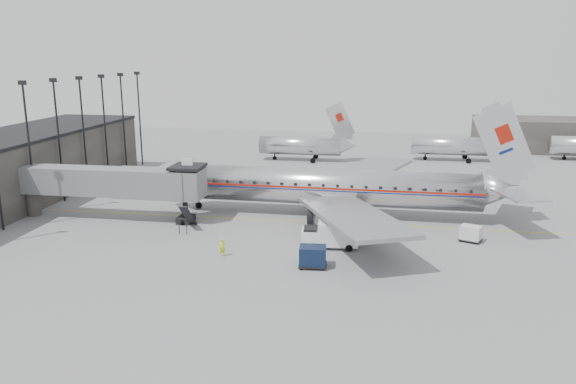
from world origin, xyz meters
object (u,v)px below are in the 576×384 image
(airliner, at_px, (337,187))
(ramp_worker, at_px, (222,247))
(service_van, at_px, (331,234))
(baggage_cart_white, at_px, (471,233))
(baggage_cart_navy, at_px, (313,256))

(airliner, distance_m, ramp_worker, 17.79)
(service_van, xyz_separation_m, baggage_cart_white, (13.53, 4.00, -0.49))
(airliner, xyz_separation_m, service_van, (0.33, -10.99, -2.02))
(airliner, relative_size, baggage_cart_white, 17.09)
(airliner, distance_m, service_van, 11.18)
(baggage_cart_navy, bearing_deg, baggage_cart_white, 28.66)
(service_van, distance_m, baggage_cart_navy, 5.48)
(baggage_cart_navy, bearing_deg, service_van, 74.43)
(airliner, bearing_deg, service_van, -87.18)
(airliner, height_order, baggage_cart_navy, airliner)
(service_van, distance_m, ramp_worker, 10.41)
(airliner, height_order, service_van, airliner)
(ramp_worker, bearing_deg, baggage_cart_white, -16.90)
(service_van, distance_m, baggage_cart_white, 14.11)
(baggage_cart_white, bearing_deg, airliner, 176.91)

